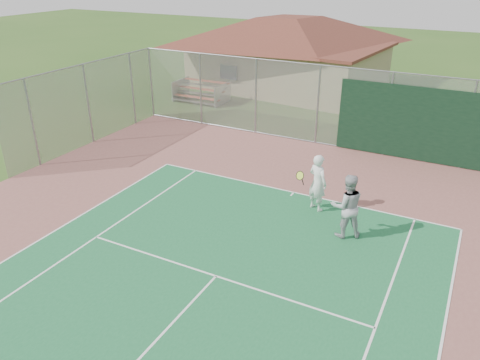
# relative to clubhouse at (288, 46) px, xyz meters

# --- Properties ---
(back_fence) EXTENTS (20.08, 0.11, 3.53)m
(back_fence) POSITION_rel_clubhouse_xyz_m (8.17, -8.94, -0.97)
(back_fence) COLOR gray
(back_fence) RESTS_ON ground
(side_fence_left) EXTENTS (0.08, 9.00, 3.50)m
(side_fence_left) POSITION_rel_clubhouse_xyz_m (-3.94, -13.42, -0.89)
(side_fence_left) COLOR gray
(side_fence_left) RESTS_ON ground
(clubhouse) EXTENTS (12.85, 9.30, 5.20)m
(clubhouse) POSITION_rel_clubhouse_xyz_m (0.00, 0.00, 0.00)
(clubhouse) COLOR tan
(clubhouse) RESTS_ON ground
(bleachers) EXTENTS (3.06, 1.87, 1.12)m
(bleachers) POSITION_rel_clubhouse_xyz_m (-3.19, -5.37, -2.05)
(bleachers) COLOR #AB4627
(bleachers) RESTS_ON ground
(player_white_front) EXTENTS (1.11, 0.83, 1.92)m
(player_white_front) POSITION_rel_clubhouse_xyz_m (7.14, -14.84, -1.68)
(player_white_front) COLOR silver
(player_white_front) RESTS_ON ground
(player_grey_back) EXTENTS (1.21, 1.13, 1.98)m
(player_grey_back) POSITION_rel_clubhouse_xyz_m (8.44, -16.02, -1.65)
(player_grey_back) COLOR #A9ABAE
(player_grey_back) RESTS_ON ground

